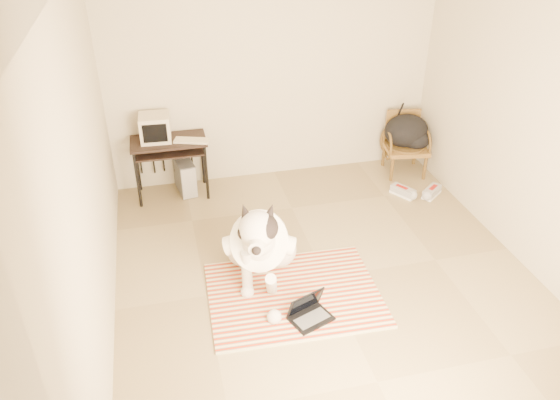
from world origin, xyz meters
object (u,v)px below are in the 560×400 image
object	(u,v)px
dog	(260,243)
laptop	(309,312)
pc_tower	(185,176)
backpack	(408,132)
computer_desk	(169,148)
rattan_chair	(405,143)
crt_monitor	(155,128)

from	to	relation	value
dog	laptop	distance (m)	0.80
pc_tower	dog	bearing A→B (deg)	-73.40
laptop	pc_tower	bearing A→B (deg)	108.47
pc_tower	laptop	bearing A→B (deg)	-71.53
laptop	backpack	size ratio (longest dim) A/B	0.75
pc_tower	backpack	size ratio (longest dim) A/B	0.82
pc_tower	computer_desk	bearing A→B (deg)	-160.03
backpack	computer_desk	bearing A→B (deg)	178.44
computer_desk	rattan_chair	world-z (taller)	rattan_chair
dog	pc_tower	xyz separation A→B (m)	(-0.56, 1.87, -0.20)
laptop	pc_tower	distance (m)	2.68
crt_monitor	rattan_chair	xyz separation A→B (m)	(3.11, -0.11, -0.49)
computer_desk	dog	bearing A→B (deg)	-68.60
rattan_chair	laptop	bearing A→B (deg)	-129.37
dog	computer_desk	distance (m)	1.96
laptop	rattan_chair	bearing A→B (deg)	50.63
dog	pc_tower	world-z (taller)	dog
pc_tower	rattan_chair	bearing A→B (deg)	-2.51
laptop	crt_monitor	world-z (taller)	crt_monitor
computer_desk	crt_monitor	world-z (taller)	crt_monitor
dog	backpack	size ratio (longest dim) A/B	2.56
laptop	crt_monitor	bearing A→B (deg)	114.08
computer_desk	pc_tower	bearing A→B (deg)	19.97
laptop	computer_desk	world-z (taller)	computer_desk
dog	laptop	xyz separation A→B (m)	(0.29, -0.67, -0.33)
computer_desk	laptop	bearing A→B (deg)	-68.03
dog	rattan_chair	bearing A→B (deg)	37.54
dog	crt_monitor	xyz separation A→B (m)	(-0.84, 1.86, 0.47)
computer_desk	backpack	distance (m)	3.00
laptop	pc_tower	xyz separation A→B (m)	(-0.85, 2.54, 0.13)
crt_monitor	backpack	bearing A→B (deg)	-2.34
laptop	crt_monitor	size ratio (longest dim) A/B	1.19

